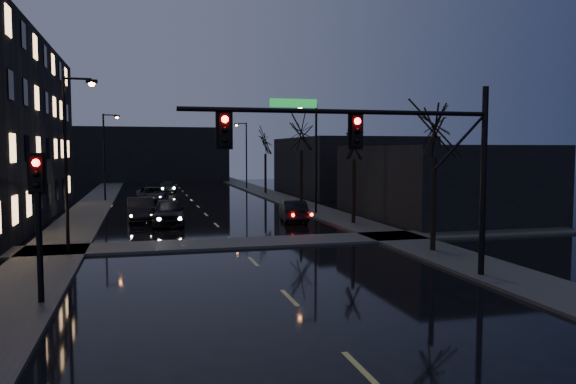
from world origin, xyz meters
TOP-DOWN VIEW (x-y plane):
  - sidewalk_left at (-8.50, 35.00)m, footprint 3.00×140.00m
  - sidewalk_right at (8.50, 35.00)m, footprint 3.00×140.00m
  - sidewalk_cross at (0.00, 18.50)m, footprint 40.00×3.00m
  - commercial_right_near at (15.50, 26.00)m, footprint 10.00×14.00m
  - commercial_right_far at (17.00, 48.00)m, footprint 12.00×18.00m
  - far_block at (-3.00, 78.00)m, footprint 22.00×10.00m
  - signal_mast at (3.85, 9.00)m, footprint 11.11×0.41m
  - signal_pole_left at (-7.50, 8.99)m, footprint 0.35×0.41m
  - tree_near at (8.40, 14.00)m, footprint 3.52×3.52m
  - tree_mid_a at (8.40, 24.00)m, footprint 3.30×3.30m
  - tree_mid_b at (8.40, 36.00)m, footprint 3.74×3.74m
  - tree_far at (8.40, 50.00)m, footprint 3.43×3.43m
  - streetlight_l_near at (-7.58, 18.00)m, footprint 1.53×0.28m
  - streetlight_l_far at (-7.58, 45.00)m, footprint 1.53×0.28m
  - streetlight_r_mid at (7.58, 30.00)m, footprint 1.53×0.28m
  - streetlight_r_far at (7.58, 58.00)m, footprint 1.53×0.28m
  - oncoming_car_a at (-2.95, 26.79)m, footprint 2.17×4.98m
  - oncoming_car_b at (-4.59, 29.06)m, footprint 1.92×4.85m
  - oncoming_car_c at (-3.64, 42.03)m, footprint 3.00×5.42m
  - oncoming_car_d at (-1.80, 53.96)m, footprint 2.29×4.60m
  - lead_car at (5.10, 26.38)m, footprint 2.07×4.46m

SIDE VIEW (x-z plane):
  - sidewalk_left at x=-8.50m, z-range 0.00..0.12m
  - sidewalk_right at x=8.50m, z-range 0.00..0.12m
  - sidewalk_cross at x=0.00m, z-range 0.00..0.12m
  - oncoming_car_d at x=-1.80m, z-range 0.00..1.28m
  - lead_car at x=5.10m, z-range 0.00..1.42m
  - oncoming_car_c at x=-3.64m, z-range 0.00..1.44m
  - oncoming_car_b at x=-4.59m, z-range 0.00..1.57m
  - oncoming_car_a at x=-2.95m, z-range 0.00..1.67m
  - commercial_right_near at x=15.50m, z-range 0.00..5.00m
  - commercial_right_far at x=17.00m, z-range 0.00..6.00m
  - signal_pole_left at x=-7.50m, z-range 0.75..5.27m
  - far_block at x=-3.00m, z-range 0.00..8.00m
  - streetlight_l_near at x=-7.58m, z-range 0.77..8.77m
  - streetlight_l_far at x=-7.58m, z-range 0.77..8.77m
  - streetlight_r_mid at x=7.58m, z-range 0.77..8.77m
  - streetlight_r_far at x=7.58m, z-range 0.77..8.77m
  - signal_mast at x=3.85m, z-range 1.37..8.37m
  - tree_mid_a at x=8.40m, z-range 2.04..9.61m
  - tree_far at x=8.40m, z-range 2.12..10.00m
  - tree_near at x=8.40m, z-range 2.18..10.26m
  - tree_mid_b at x=8.40m, z-range 2.32..10.90m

